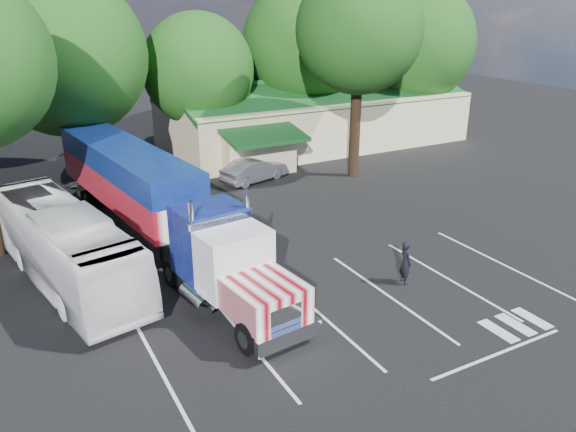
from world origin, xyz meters
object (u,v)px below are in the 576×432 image
semi_truck (148,194)px  bicycle (240,204)px  woman (406,262)px  silver_sedan (254,170)px  tour_bus (64,245)px

semi_truck → bicycle: bearing=10.2°
woman → silver_sedan: woman is taller
woman → tour_bus: tour_bus is taller
woman → silver_sedan: 15.92m
tour_bus → silver_sedan: bearing=23.5°
tour_bus → bicycle: bearing=11.4°
woman → bicycle: woman is taller
woman → tour_bus: (-12.49, 7.04, 0.70)m
bicycle → silver_sedan: (3.20, 4.86, 0.29)m
woman → tour_bus: 14.35m
bicycle → tour_bus: bearing=-157.3°
semi_truck → tour_bus: bearing=-158.7°
semi_truck → tour_bus: semi_truck is taller
semi_truck → bicycle: semi_truck is taller
woman → silver_sedan: bearing=9.0°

